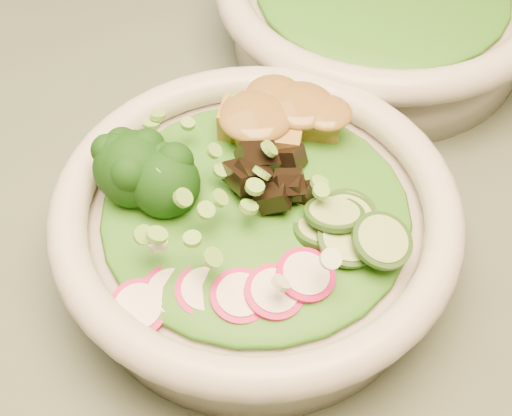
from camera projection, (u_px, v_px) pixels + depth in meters
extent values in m
cylinder|color=beige|center=(256.00, 238.00, 0.48)|extent=(0.23, 0.23, 0.05)
torus|color=beige|center=(256.00, 207.00, 0.45)|extent=(0.26, 0.26, 0.03)
cylinder|color=beige|center=(378.00, 22.00, 0.63)|extent=(0.25, 0.25, 0.05)
ellipsoid|color=#266B16|center=(256.00, 207.00, 0.45)|extent=(0.20, 0.20, 0.02)
ellipsoid|color=brown|center=(276.00, 114.00, 0.47)|extent=(0.07, 0.05, 0.02)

